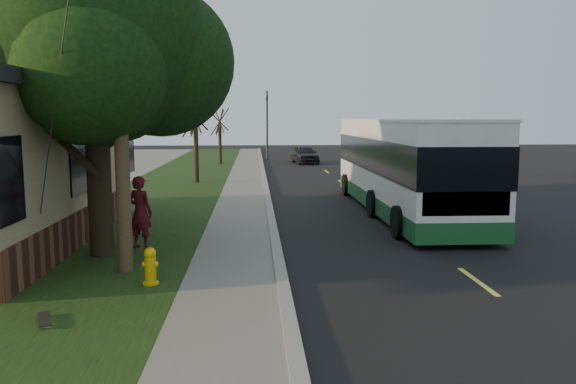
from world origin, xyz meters
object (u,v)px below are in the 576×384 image
at_px(bare_tree_far, 220,137).
at_px(skateboard_main, 45,319).
at_px(transit_bus, 403,163).
at_px(distant_car, 305,154).
at_px(skateboarder, 140,212).
at_px(bare_tree_near, 196,142).
at_px(utility_pole, 118,53).
at_px(traffic_signal, 267,121).
at_px(leafy_tree, 96,38).
at_px(fire_hydrant, 150,266).

relative_size(bare_tree_far, skateboard_main, 5.41).
bearing_deg(transit_bus, distant_car, 93.82).
height_order(skateboard_main, distant_car, distant_car).
bearing_deg(transit_bus, skateboarder, -146.22).
bearing_deg(bare_tree_near, skateboarder, -89.64).
height_order(utility_pole, transit_bus, utility_pole).
bearing_deg(transit_bus, traffic_signal, 99.41).
bearing_deg(skateboarder, transit_bus, -119.94).
bearing_deg(transit_bus, leafy_tree, -146.08).
relative_size(skateboarder, distant_car, 0.46).
bearing_deg(utility_pole, leafy_tree, 117.60).
relative_size(traffic_signal, distant_car, 1.38).
relative_size(transit_bus, skateboard_main, 16.33).
height_order(fire_hydrant, bare_tree_far, bare_tree_far).
bearing_deg(traffic_signal, fire_hydrant, -95.21).
bearing_deg(skateboarder, fire_hydrant, 130.48).
distance_m(traffic_signal, transit_bus, 25.77).
relative_size(transit_bus, skateboarder, 6.64).
xyz_separation_m(leafy_tree, skateboard_main, (0.25, -4.68, -5.05)).
height_order(bare_tree_far, traffic_signal, traffic_signal).
height_order(leafy_tree, bare_tree_near, leafy_tree).
bearing_deg(utility_pole, distant_car, 77.63).
xyz_separation_m(bare_tree_far, transit_bus, (7.71, -21.38, -0.25)).
xyz_separation_m(fire_hydrant, utility_pole, (-0.71, 0.99, 4.20)).
bearing_deg(traffic_signal, distant_car, -49.71).
xyz_separation_m(utility_pole, bare_tree_near, (-0.19, 17.01, -2.48)).
bearing_deg(bare_tree_far, bare_tree_near, -92.39).
bearing_deg(fire_hydrant, utility_pole, 125.38).
distance_m(leafy_tree, skateboard_main, 6.89).
distance_m(traffic_signal, distant_car, 4.90).
bearing_deg(fire_hydrant, traffic_signal, 84.79).
height_order(bare_tree_near, skateboard_main, bare_tree_near).
xyz_separation_m(fire_hydrant, skateboarder, (-0.81, 3.19, 0.55)).
xyz_separation_m(bare_tree_near, skateboard_main, (-0.42, -20.03, -2.03)).
xyz_separation_m(bare_tree_far, skateboarder, (-0.41, -26.81, -1.02)).
bearing_deg(bare_tree_near, leafy_tree, -92.50).
xyz_separation_m(utility_pole, leafy_tree, (-0.87, 1.66, 0.54)).
height_order(utility_pole, bare_tree_far, utility_pole).
xyz_separation_m(fire_hydrant, bare_tree_near, (-0.90, 18.00, 1.72)).
bearing_deg(distant_car, skateboard_main, -108.85).
distance_m(bare_tree_far, skateboarder, 26.83).
distance_m(skateboard_main, distant_car, 33.59).
xyz_separation_m(traffic_signal, transit_bus, (4.21, -25.38, -1.41)).
height_order(fire_hydrant, bare_tree_near, bare_tree_near).
relative_size(utility_pole, skateboarder, 4.95).
distance_m(transit_bus, skateboarder, 9.79).
bearing_deg(bare_tree_far, transit_bus, -70.18).
relative_size(traffic_signal, skateboard_main, 7.39).
distance_m(bare_tree_far, traffic_signal, 5.44).
relative_size(traffic_signal, transit_bus, 0.45).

